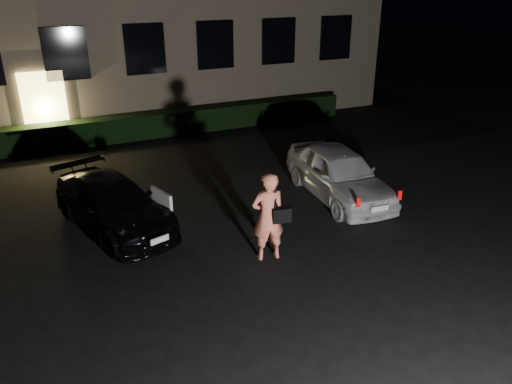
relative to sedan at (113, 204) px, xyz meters
name	(u,v)px	position (x,y,z in m)	size (l,w,h in m)	color
ground	(295,288)	(2.59, -3.96, -0.57)	(80.00, 80.00, 0.00)	black
hedge	(154,125)	(2.59, 6.54, -0.14)	(15.00, 0.70, 0.85)	black
sedan	(113,204)	(0.00, 0.00, 0.00)	(2.63, 4.21, 1.14)	black
hatch	(339,173)	(5.65, -0.74, 0.09)	(1.84, 3.98, 1.32)	silver
man	(269,217)	(2.62, -2.75, 0.38)	(0.79, 0.54, 1.89)	#FF8065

